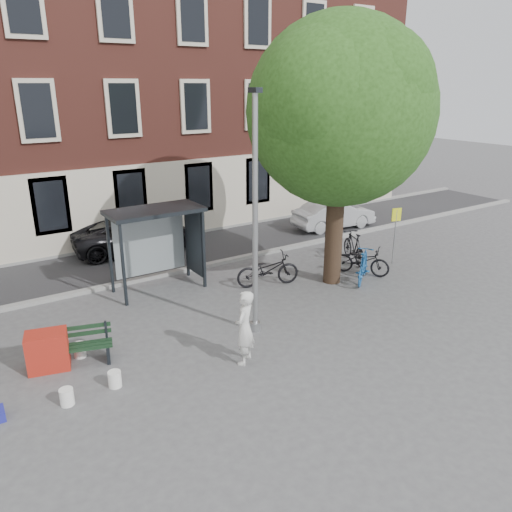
{
  "coord_description": "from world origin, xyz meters",
  "views": [
    {
      "loc": [
        -6.49,
        -9.89,
        6.2
      ],
      "look_at": [
        1.11,
        1.64,
        1.4
      ],
      "focal_mm": 35.0,
      "sensor_mm": 36.0,
      "label": 1
    }
  ],
  "objects_px": {
    "car_silver": "(334,215)",
    "lamppost": "(255,229)",
    "bike_d": "(354,247)",
    "bike_a": "(268,270)",
    "painter": "(244,328)",
    "car_dark": "(135,235)",
    "bus_shelter": "(166,229)",
    "notice_sign": "(396,223)",
    "bike_b": "(363,266)",
    "red_stand": "(48,351)",
    "bike_c": "(362,260)",
    "bench": "(76,348)"
  },
  "relations": [
    {
      "from": "bike_c",
      "to": "red_stand",
      "type": "relative_size",
      "value": 2.1
    },
    {
      "from": "bike_b",
      "to": "notice_sign",
      "type": "distance_m",
      "value": 2.44
    },
    {
      "from": "lamppost",
      "to": "bike_b",
      "type": "xyz_separation_m",
      "value": [
        4.86,
        0.96,
        -2.24
      ]
    },
    {
      "from": "bike_d",
      "to": "red_stand",
      "type": "relative_size",
      "value": 2.1
    },
    {
      "from": "bench",
      "to": "car_dark",
      "type": "height_order",
      "value": "car_dark"
    },
    {
      "from": "painter",
      "to": "lamppost",
      "type": "bearing_deg",
      "value": -170.4
    },
    {
      "from": "bench",
      "to": "bike_b",
      "type": "distance_m",
      "value": 9.23
    },
    {
      "from": "car_dark",
      "to": "red_stand",
      "type": "relative_size",
      "value": 5.18
    },
    {
      "from": "bike_a",
      "to": "painter",
      "type": "bearing_deg",
      "value": 155.36
    },
    {
      "from": "notice_sign",
      "to": "bike_d",
      "type": "bearing_deg",
      "value": 156.65
    },
    {
      "from": "bike_c",
      "to": "car_silver",
      "type": "bearing_deg",
      "value": 26.22
    },
    {
      "from": "bike_a",
      "to": "notice_sign",
      "type": "bearing_deg",
      "value": -82.36
    },
    {
      "from": "bus_shelter",
      "to": "car_silver",
      "type": "height_order",
      "value": "bus_shelter"
    },
    {
      "from": "car_dark",
      "to": "notice_sign",
      "type": "distance_m",
      "value": 9.8
    },
    {
      "from": "bus_shelter",
      "to": "car_dark",
      "type": "xyz_separation_m",
      "value": [
        0.37,
        4.04,
        -1.27
      ]
    },
    {
      "from": "lamppost",
      "to": "painter",
      "type": "xyz_separation_m",
      "value": [
        -1.07,
        -1.18,
        -1.89
      ]
    },
    {
      "from": "car_dark",
      "to": "bench",
      "type": "bearing_deg",
      "value": 156.55
    },
    {
      "from": "bike_a",
      "to": "bike_d",
      "type": "relative_size",
      "value": 1.09
    },
    {
      "from": "painter",
      "to": "car_silver",
      "type": "height_order",
      "value": "painter"
    },
    {
      "from": "lamppost",
      "to": "bike_c",
      "type": "relative_size",
      "value": 3.24
    },
    {
      "from": "notice_sign",
      "to": "bench",
      "type": "bearing_deg",
      "value": -159.25
    },
    {
      "from": "lamppost",
      "to": "car_dark",
      "type": "bearing_deg",
      "value": 91.68
    },
    {
      "from": "bike_d",
      "to": "car_silver",
      "type": "height_order",
      "value": "car_silver"
    },
    {
      "from": "bus_shelter",
      "to": "bike_d",
      "type": "height_order",
      "value": "bus_shelter"
    },
    {
      "from": "car_dark",
      "to": "red_stand",
      "type": "distance_m",
      "value": 8.52
    },
    {
      "from": "bike_c",
      "to": "notice_sign",
      "type": "bearing_deg",
      "value": -26.3
    },
    {
      "from": "bike_d",
      "to": "notice_sign",
      "type": "distance_m",
      "value": 1.69
    },
    {
      "from": "bike_c",
      "to": "bike_a",
      "type": "bearing_deg",
      "value": 132.56
    },
    {
      "from": "notice_sign",
      "to": "red_stand",
      "type": "bearing_deg",
      "value": -159.94
    },
    {
      "from": "bike_a",
      "to": "car_silver",
      "type": "relative_size",
      "value": 0.54
    },
    {
      "from": "bench",
      "to": "red_stand",
      "type": "relative_size",
      "value": 1.91
    },
    {
      "from": "bike_b",
      "to": "red_stand",
      "type": "xyz_separation_m",
      "value": [
        -9.82,
        0.09,
        -0.09
      ]
    },
    {
      "from": "car_silver",
      "to": "lamppost",
      "type": "bearing_deg",
      "value": 132.87
    },
    {
      "from": "lamppost",
      "to": "bike_a",
      "type": "bearing_deg",
      "value": 49.28
    },
    {
      "from": "painter",
      "to": "bike_d",
      "type": "xyz_separation_m",
      "value": [
        7.01,
        3.7,
        -0.33
      ]
    },
    {
      "from": "lamppost",
      "to": "bike_d",
      "type": "bearing_deg",
      "value": 22.94
    },
    {
      "from": "bike_c",
      "to": "car_dark",
      "type": "bearing_deg",
      "value": 98.14
    },
    {
      "from": "painter",
      "to": "car_silver",
      "type": "relative_size",
      "value": 0.47
    },
    {
      "from": "bus_shelter",
      "to": "notice_sign",
      "type": "xyz_separation_m",
      "value": [
        7.61,
        -2.51,
        -0.4
      ]
    },
    {
      "from": "car_dark",
      "to": "painter",
      "type": "bearing_deg",
      "value": -178.77
    },
    {
      "from": "bus_shelter",
      "to": "car_dark",
      "type": "relative_size",
      "value": 0.61
    },
    {
      "from": "bench",
      "to": "bike_c",
      "type": "distance_m",
      "value": 9.68
    },
    {
      "from": "bike_a",
      "to": "notice_sign",
      "type": "xyz_separation_m",
      "value": [
        4.95,
        -0.78,
        0.98
      ]
    },
    {
      "from": "bike_d",
      "to": "car_silver",
      "type": "distance_m",
      "value": 4.52
    },
    {
      "from": "bench",
      "to": "red_stand",
      "type": "xyz_separation_m",
      "value": [
        -0.59,
        0.11,
        0.06
      ]
    },
    {
      "from": "bike_c",
      "to": "notice_sign",
      "type": "relative_size",
      "value": 0.92
    },
    {
      "from": "lamppost",
      "to": "painter",
      "type": "distance_m",
      "value": 2.47
    },
    {
      "from": "lamppost",
      "to": "bike_a",
      "type": "xyz_separation_m",
      "value": [
        2.05,
        2.38,
        -2.24
      ]
    },
    {
      "from": "bike_d",
      "to": "bike_c",
      "type": "bearing_deg",
      "value": 80.73
    },
    {
      "from": "car_silver",
      "to": "notice_sign",
      "type": "bearing_deg",
      "value": 169.53
    }
  ]
}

